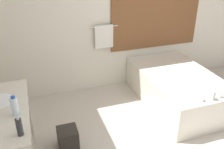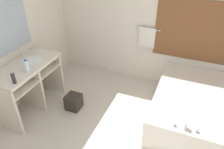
# 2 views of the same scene
# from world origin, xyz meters

# --- Properties ---
(wall_back_with_blinds) EXTENTS (7.40, 0.13, 2.70)m
(wall_back_with_blinds) POSITION_xyz_m (0.02, 2.23, 1.34)
(wall_back_with_blinds) COLOR silver
(wall_back_with_blinds) RESTS_ON ground_plane
(vanity_counter) EXTENTS (0.58, 1.22, 0.88)m
(vanity_counter) POSITION_xyz_m (-1.89, 0.56, 0.64)
(vanity_counter) COLOR beige
(vanity_counter) RESTS_ON ground_plane
(bathtub) EXTENTS (1.07, 1.80, 0.64)m
(bathtub) POSITION_xyz_m (0.69, 1.29, 0.29)
(bathtub) COLOR silver
(bathtub) RESTS_ON ground_plane
(water_bottle_1) EXTENTS (0.07, 0.07, 0.21)m
(water_bottle_1) POSITION_xyz_m (-1.72, 0.41, 0.98)
(water_bottle_1) COLOR silver
(water_bottle_1) RESTS_ON vanity_counter
(soap_dispenser) EXTENTS (0.05, 0.05, 0.19)m
(soap_dispenser) POSITION_xyz_m (-1.68, 0.09, 0.97)
(soap_dispenser) COLOR #28282D
(soap_dispenser) RESTS_ON vanity_counter
(waste_bin) EXTENTS (0.25, 0.25, 0.27)m
(waste_bin) POSITION_xyz_m (-1.22, 0.79, 0.14)
(waste_bin) COLOR #2D2823
(waste_bin) RESTS_ON ground_plane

